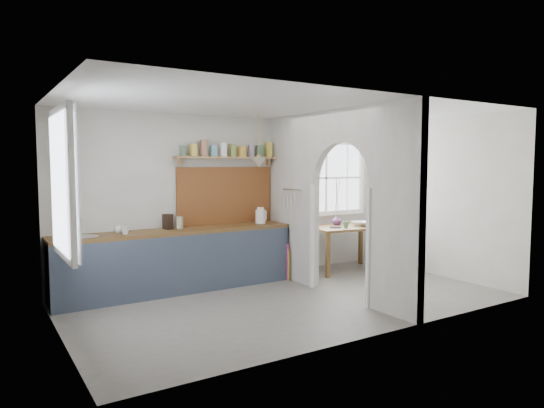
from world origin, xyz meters
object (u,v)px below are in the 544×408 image
chair_left (300,250)px  chair_right (384,240)px  dining_table (345,248)px  vase (337,220)px  kettle (261,215)px

chair_left → chair_right: 1.77m
dining_table → vase: (-0.01, 0.22, 0.48)m
dining_table → chair_left: size_ratio=1.46×
chair_left → kettle: (-0.64, 0.20, 0.60)m
chair_left → chair_right: bearing=84.1°
dining_table → vase: 0.52m
dining_table → kettle: 1.70m
chair_right → dining_table: bearing=83.3°
chair_left → vase: (0.90, 0.15, 0.44)m
chair_right → vase: (-0.87, 0.30, 0.38)m
chair_right → kettle: size_ratio=3.74×
dining_table → vase: size_ratio=7.02×
vase → kettle: bearing=178.2°
kettle → vase: 1.55m
dining_table → kettle: size_ratio=4.82×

